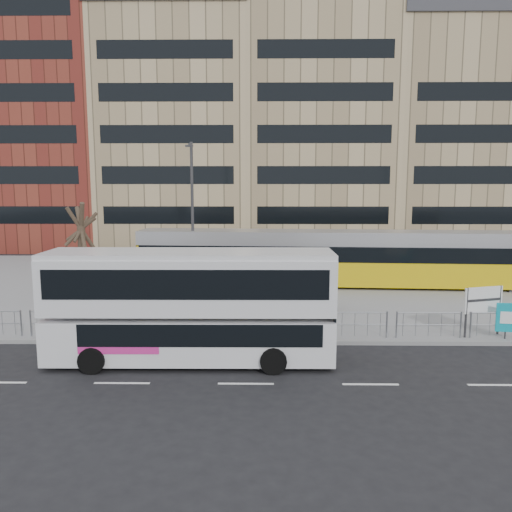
{
  "coord_description": "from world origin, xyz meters",
  "views": [
    {
      "loc": [
        -1.48,
        -19.27,
        6.34
      ],
      "look_at": [
        -1.8,
        6.0,
        2.72
      ],
      "focal_mm": 35.0,
      "sensor_mm": 36.0,
      "label": 1
    }
  ],
  "objects_px": {
    "tram": "(372,259)",
    "pedestrian": "(333,292)",
    "station_sign": "(483,302)",
    "lamp_post_west": "(192,209)",
    "double_decker_bus": "(190,303)",
    "traffic_light_west": "(65,289)",
    "ad_panel": "(506,318)",
    "bare_tree": "(80,200)"
  },
  "relations": [
    {
      "from": "tram",
      "to": "pedestrian",
      "type": "distance_m",
      "value": 6.9
    },
    {
      "from": "station_sign",
      "to": "pedestrian",
      "type": "relative_size",
      "value": 1.09
    },
    {
      "from": "pedestrian",
      "to": "lamp_post_west",
      "type": "bearing_deg",
      "value": 35.35
    },
    {
      "from": "double_decker_bus",
      "to": "pedestrian",
      "type": "height_order",
      "value": "double_decker_bus"
    },
    {
      "from": "tram",
      "to": "pedestrian",
      "type": "relative_size",
      "value": 15.35
    },
    {
      "from": "tram",
      "to": "traffic_light_west",
      "type": "bearing_deg",
      "value": -141.06
    },
    {
      "from": "ad_panel",
      "to": "lamp_post_west",
      "type": "xyz_separation_m",
      "value": [
        -14.12,
        10.66,
        3.88
      ]
    },
    {
      "from": "ad_panel",
      "to": "bare_tree",
      "type": "height_order",
      "value": "bare_tree"
    },
    {
      "from": "pedestrian",
      "to": "bare_tree",
      "type": "bearing_deg",
      "value": 59.25
    },
    {
      "from": "traffic_light_west",
      "to": "lamp_post_west",
      "type": "bearing_deg",
      "value": 69.09
    },
    {
      "from": "double_decker_bus",
      "to": "tram",
      "type": "xyz_separation_m",
      "value": [
        9.32,
        13.04,
        -0.33
      ]
    },
    {
      "from": "double_decker_bus",
      "to": "station_sign",
      "type": "distance_m",
      "value": 11.98
    },
    {
      "from": "bare_tree",
      "to": "traffic_light_west",
      "type": "bearing_deg",
      "value": -74.95
    },
    {
      "from": "ad_panel",
      "to": "traffic_light_west",
      "type": "distance_m",
      "value": 17.9
    },
    {
      "from": "pedestrian",
      "to": "bare_tree",
      "type": "distance_m",
      "value": 14.77
    },
    {
      "from": "tram",
      "to": "pedestrian",
      "type": "bearing_deg",
      "value": -114.6
    },
    {
      "from": "station_sign",
      "to": "lamp_post_west",
      "type": "height_order",
      "value": "lamp_post_west"
    },
    {
      "from": "double_decker_bus",
      "to": "ad_panel",
      "type": "xyz_separation_m",
      "value": [
        12.41,
        2.4,
        -1.17
      ]
    },
    {
      "from": "ad_panel",
      "to": "bare_tree",
      "type": "relative_size",
      "value": 0.2
    },
    {
      "from": "station_sign",
      "to": "lamp_post_west",
      "type": "xyz_separation_m",
      "value": [
        -13.33,
        10.26,
        3.31
      ]
    },
    {
      "from": "double_decker_bus",
      "to": "station_sign",
      "type": "xyz_separation_m",
      "value": [
        11.63,
        2.8,
        -0.6
      ]
    },
    {
      "from": "traffic_light_west",
      "to": "lamp_post_west",
      "type": "distance_m",
      "value": 11.54
    },
    {
      "from": "traffic_light_west",
      "to": "lamp_post_west",
      "type": "xyz_separation_m",
      "value": [
        3.75,
        10.56,
        2.77
      ]
    },
    {
      "from": "pedestrian",
      "to": "traffic_light_west",
      "type": "height_order",
      "value": "traffic_light_west"
    },
    {
      "from": "pedestrian",
      "to": "lamp_post_west",
      "type": "relative_size",
      "value": 0.22
    },
    {
      "from": "station_sign",
      "to": "bare_tree",
      "type": "bearing_deg",
      "value": 141.63
    },
    {
      "from": "traffic_light_west",
      "to": "tram",
      "type": "bearing_deg",
      "value": 34.16
    },
    {
      "from": "double_decker_bus",
      "to": "bare_tree",
      "type": "xyz_separation_m",
      "value": [
        -7.58,
        10.39,
        3.31
      ]
    },
    {
      "from": "double_decker_bus",
      "to": "ad_panel",
      "type": "bearing_deg",
      "value": 10.57
    },
    {
      "from": "tram",
      "to": "ad_panel",
      "type": "bearing_deg",
      "value": -70.35
    },
    {
      "from": "tram",
      "to": "station_sign",
      "type": "xyz_separation_m",
      "value": [
        2.31,
        -10.24,
        -0.27
      ]
    },
    {
      "from": "pedestrian",
      "to": "tram",
      "type": "bearing_deg",
      "value": -44.8
    },
    {
      "from": "double_decker_bus",
      "to": "bare_tree",
      "type": "height_order",
      "value": "bare_tree"
    },
    {
      "from": "ad_panel",
      "to": "lamp_post_west",
      "type": "bearing_deg",
      "value": 150.99
    },
    {
      "from": "lamp_post_west",
      "to": "bare_tree",
      "type": "height_order",
      "value": "lamp_post_west"
    },
    {
      "from": "bare_tree",
      "to": "lamp_post_west",
      "type": "bearing_deg",
      "value": 24.39
    },
    {
      "from": "station_sign",
      "to": "bare_tree",
      "type": "relative_size",
      "value": 0.27
    },
    {
      "from": "tram",
      "to": "station_sign",
      "type": "relative_size",
      "value": 14.02
    },
    {
      "from": "pedestrian",
      "to": "traffic_light_west",
      "type": "relative_size",
      "value": 0.61
    },
    {
      "from": "ad_panel",
      "to": "double_decker_bus",
      "type": "bearing_deg",
      "value": -161.03
    },
    {
      "from": "double_decker_bus",
      "to": "ad_panel",
      "type": "relative_size",
      "value": 6.82
    },
    {
      "from": "bare_tree",
      "to": "tram",
      "type": "bearing_deg",
      "value": 8.9
    }
  ]
}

